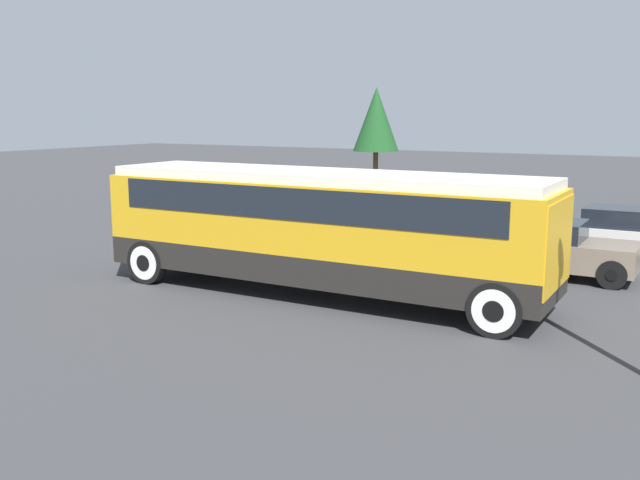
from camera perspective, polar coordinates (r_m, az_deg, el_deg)
name	(u,v)px	position (r m, az deg, el deg)	size (l,w,h in m)	color
ground_plane	(320,295)	(16.84, 0.00, -4.38)	(120.00, 120.00, 0.00)	#38383A
tour_bus	(324,221)	(16.43, 0.29, 1.53)	(10.73, 2.62, 2.91)	black
parked_car_near	(630,233)	(22.79, 23.54, 0.52)	(4.36, 1.97, 1.48)	silver
parked_car_mid	(539,247)	(19.68, 17.13, -0.50)	(4.79, 1.87, 1.45)	#7A6B5B
tree_left	(376,120)	(39.71, 4.52, 9.58)	(2.52, 2.52, 5.57)	brown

